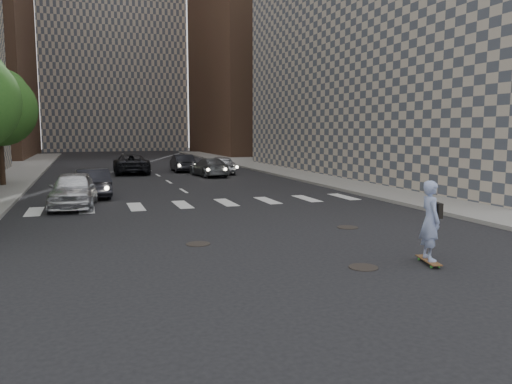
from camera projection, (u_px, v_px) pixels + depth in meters
ground at (278, 248)px, 13.85m from camera, size 160.00×160.00×0.00m
sidewalk_right at (361, 173)px, 37.28m from camera, size 13.00×80.00×0.15m
building_right at (424, 22)px, 35.81m from camera, size 15.00×33.00×22.00m
tower_right at (268, 24)px, 69.70m from camera, size 18.00×24.00×36.00m
tower_center at (110, 7)px, 84.12m from camera, size 22.00×20.00×48.00m
manhole_a at (363, 267)px, 11.88m from camera, size 0.70×0.70×0.02m
manhole_b at (198, 244)px, 14.33m from camera, size 0.70×0.70×0.02m
manhole_c at (348, 227)px, 16.78m from camera, size 0.70×0.70×0.02m
skateboarder at (430, 221)px, 12.07m from camera, size 0.63×1.07×2.06m
silver_sedan at (73, 190)px, 21.14m from camera, size 2.16×4.59×1.52m
traffic_car_a at (92, 183)px, 24.45m from camera, size 1.75×4.33×1.40m
traffic_car_b at (209, 167)px, 35.50m from camera, size 2.26×4.65×1.30m
traffic_car_c at (131, 164)px, 37.61m from camera, size 2.62×5.47×1.50m
traffic_car_d at (221, 165)px, 37.49m from camera, size 1.73×4.07×1.37m
traffic_car_e at (182, 163)px, 39.45m from camera, size 1.55×4.19×1.37m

